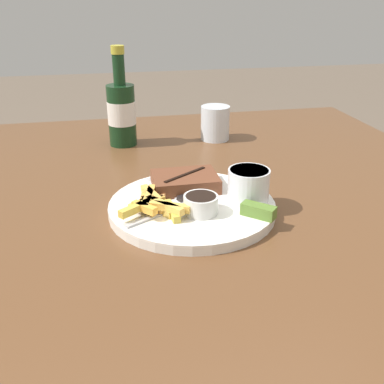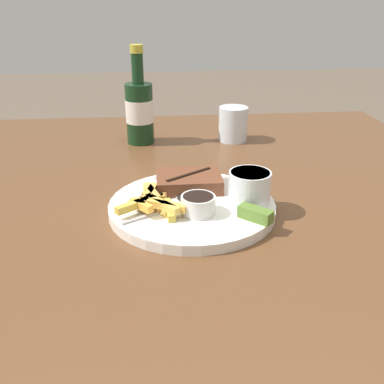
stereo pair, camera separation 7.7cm
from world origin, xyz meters
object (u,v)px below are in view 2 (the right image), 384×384
object	(u,v)px
steak_portion	(187,181)
drinking_glass	(233,124)
fork_utensil	(154,213)
dinner_plate	(192,207)
pickle_spear	(255,214)
dipping_sauce_cup	(198,204)
coleslaw_cup	(250,186)
beer_bottle	(139,109)
knife_utensil	(179,195)

from	to	relation	value
steak_portion	drinking_glass	bearing A→B (deg)	66.32
fork_utensil	drinking_glass	distance (m)	0.48
dinner_plate	pickle_spear	bearing A→B (deg)	-36.98
steak_portion	dipping_sauce_cup	world-z (taller)	dipping_sauce_cup
dinner_plate	coleslaw_cup	world-z (taller)	coleslaw_cup
dipping_sauce_cup	fork_utensil	bearing A→B (deg)	177.03
beer_bottle	dipping_sauce_cup	bearing A→B (deg)	-77.21
fork_utensil	beer_bottle	bearing A→B (deg)	64.28
dinner_plate	dipping_sauce_cup	size ratio (longest dim) A/B	5.04
steak_portion	coleslaw_cup	distance (m)	0.13
dinner_plate	steak_portion	bearing A→B (deg)	93.53
dipping_sauce_cup	drinking_glass	bearing A→B (deg)	72.82
steak_portion	fork_utensil	xyz separation A→B (m)	(-0.06, -0.10, -0.01)
pickle_spear	beer_bottle	xyz separation A→B (m)	(-0.19, 0.47, 0.06)
dipping_sauce_cup	knife_utensil	size ratio (longest dim) A/B	0.36
steak_portion	fork_utensil	world-z (taller)	steak_portion
dinner_plate	knife_utensil	world-z (taller)	knife_utensil
beer_bottle	drinking_glass	bearing A→B (deg)	-1.37
dipping_sauce_cup	coleslaw_cup	bearing A→B (deg)	18.99
coleslaw_cup	beer_bottle	world-z (taller)	beer_bottle
coleslaw_cup	pickle_spear	world-z (taller)	coleslaw_cup
dinner_plate	beer_bottle	bearing A→B (deg)	103.18
steak_portion	pickle_spear	bearing A→B (deg)	-53.77
knife_utensil	beer_bottle	bearing A→B (deg)	-12.27
pickle_spear	beer_bottle	world-z (taller)	beer_bottle
beer_bottle	drinking_glass	distance (m)	0.24
dinner_plate	coleslaw_cup	distance (m)	0.11
coleslaw_cup	knife_utensil	world-z (taller)	coleslaw_cup
coleslaw_cup	dipping_sauce_cup	xyz separation A→B (m)	(-0.09, -0.03, -0.01)
coleslaw_cup	dipping_sauce_cup	world-z (taller)	coleslaw_cup
coleslaw_cup	dinner_plate	bearing A→B (deg)	174.53
pickle_spear	dinner_plate	bearing A→B (deg)	143.02
pickle_spear	fork_utensil	world-z (taller)	pickle_spear
dipping_sauce_cup	drinking_glass	size ratio (longest dim) A/B	0.67
dipping_sauce_cup	pickle_spear	size ratio (longest dim) A/B	1.02
drinking_glass	knife_utensil	bearing A→B (deg)	-113.88
coleslaw_cup	drinking_glass	world-z (taller)	drinking_glass
steak_portion	drinking_glass	world-z (taller)	drinking_glass
dinner_plate	knife_utensil	xyz separation A→B (m)	(-0.02, 0.03, 0.01)
dinner_plate	dipping_sauce_cup	bearing A→B (deg)	-81.07
dipping_sauce_cup	steak_portion	bearing A→B (deg)	95.66
dipping_sauce_cup	beer_bottle	world-z (taller)	beer_bottle
knife_utensil	dinner_plate	bearing A→B (deg)	-166.26
beer_bottle	drinking_glass	size ratio (longest dim) A/B	2.76
coleslaw_cup	drinking_glass	bearing A→B (deg)	83.93
coleslaw_cup	beer_bottle	bearing A→B (deg)	115.09
dinner_plate	drinking_glass	distance (m)	0.42
drinking_glass	coleslaw_cup	bearing A→B (deg)	-96.07
dinner_plate	fork_utensil	world-z (taller)	fork_utensil
coleslaw_cup	fork_utensil	bearing A→B (deg)	-170.40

